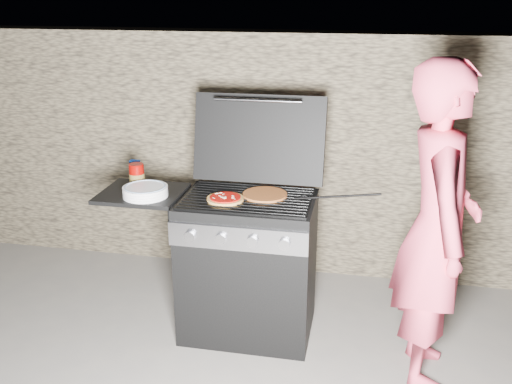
% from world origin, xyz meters
% --- Properties ---
extents(ground, '(50.00, 50.00, 0.00)m').
position_xyz_m(ground, '(0.00, 0.00, 0.00)').
color(ground, '#66615C').
extents(stone_wall, '(8.00, 0.35, 1.80)m').
position_xyz_m(stone_wall, '(0.00, 1.05, 0.90)').
color(stone_wall, '#78694E').
rests_on(stone_wall, ground).
extents(gas_grill, '(1.34, 0.79, 0.91)m').
position_xyz_m(gas_grill, '(-0.25, 0.00, 0.46)').
color(gas_grill, black).
rests_on(gas_grill, ground).
extents(pizza_topped, '(0.28, 0.28, 0.02)m').
position_xyz_m(pizza_topped, '(-0.12, -0.07, 0.92)').
color(pizza_topped, '#DFB474').
rests_on(pizza_topped, gas_grill).
extents(pizza_plain, '(0.28, 0.28, 0.01)m').
position_xyz_m(pizza_plain, '(0.09, 0.05, 0.92)').
color(pizza_plain, orange).
rests_on(pizza_plain, gas_grill).
extents(sauce_jar, '(0.10, 0.10, 0.14)m').
position_xyz_m(sauce_jar, '(-0.74, 0.10, 0.97)').
color(sauce_jar, '#780502').
rests_on(sauce_jar, gas_grill).
extents(blue_carton, '(0.06, 0.04, 0.13)m').
position_xyz_m(blue_carton, '(-0.80, 0.21, 0.97)').
color(blue_carton, '#08339C').
rests_on(blue_carton, gas_grill).
extents(plate_stack, '(0.35, 0.35, 0.06)m').
position_xyz_m(plate_stack, '(-0.62, -0.08, 0.93)').
color(plate_stack, white).
rests_on(plate_stack, gas_grill).
extents(person, '(0.45, 0.66, 1.79)m').
position_xyz_m(person, '(1.07, -0.22, 0.89)').
color(person, '#E4445E').
rests_on(person, ground).
extents(tongs, '(0.50, 0.08, 0.10)m').
position_xyz_m(tongs, '(0.53, 0.00, 0.96)').
color(tongs, black).
rests_on(tongs, gas_grill).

